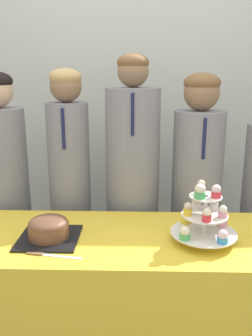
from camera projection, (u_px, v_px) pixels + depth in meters
name	position (u px, v px, depth m)	size (l,w,h in m)	color
wall_back	(127.00, 92.00, 2.70)	(9.00, 0.06, 2.70)	silver
table	(121.00, 307.00, 1.74)	(1.52, 0.59, 0.77)	yellow
round_cake	(49.00, 228.00, 1.60)	(0.27, 0.27, 0.11)	black
cake_knife	(45.00, 255.00, 1.46)	(0.24, 0.06, 0.01)	silver
cupcake_stand	(204.00, 216.00, 1.56)	(0.29, 0.29, 0.28)	silver
student_0	(6.00, 205.00, 2.15)	(0.29, 0.30, 1.50)	gray
student_1	(71.00, 201.00, 2.13)	(0.24, 0.25, 1.52)	gray
student_2	(132.00, 201.00, 2.12)	(0.31, 0.32, 1.59)	gray
student_3	(195.00, 207.00, 2.12)	(0.29, 0.30, 1.49)	gray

